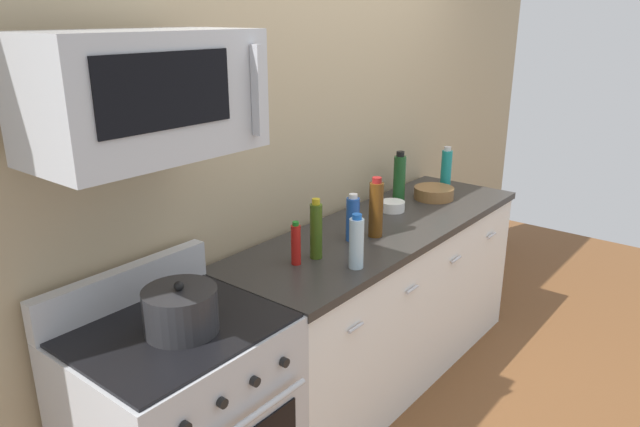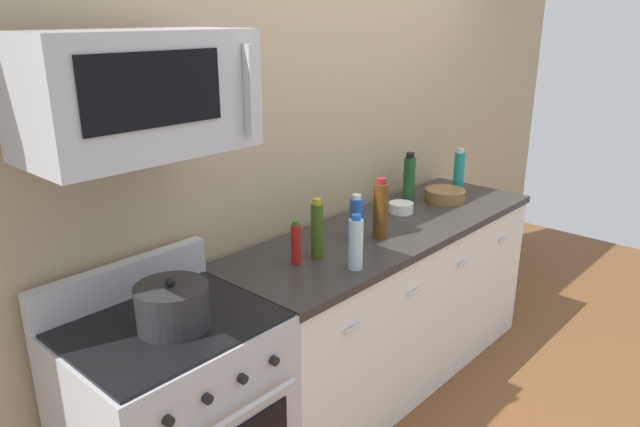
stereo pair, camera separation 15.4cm
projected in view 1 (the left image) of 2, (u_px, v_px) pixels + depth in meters
ground_plane at (379, 371)px, 3.48m from camera, size 6.18×6.18×0.00m
back_wall at (325, 136)px, 3.28m from camera, size 5.15×0.10×2.70m
counter_unit at (382, 301)px, 3.33m from camera, size 2.06×0.66×0.92m
microwave at (144, 94)px, 1.90m from camera, size 0.74×0.44×0.40m
bottle_soda_blue at (352, 218)px, 2.93m from camera, size 0.07×0.07×0.24m
bottle_soy_sauce_dark at (399, 181)px, 3.66m from camera, size 0.05×0.05×0.20m
bottle_hot_sauce_red at (296, 244)px, 2.65m from camera, size 0.04×0.04×0.20m
bottle_olive_oil at (317, 230)px, 2.70m from camera, size 0.06×0.06×0.29m
bottle_sparkling_teal at (446, 170)px, 3.74m from camera, size 0.07×0.07×0.29m
bottle_water_clear at (356, 242)px, 2.60m from camera, size 0.07×0.07×0.25m
bottle_wine_amber at (376, 209)px, 2.97m from camera, size 0.07×0.07×0.31m
bottle_wine_green at (399, 179)px, 3.48m from camera, size 0.07×0.07×0.32m
bowl_wooden_salad at (434, 192)px, 3.61m from camera, size 0.24×0.24×0.07m
bowl_white_ceramic at (392, 206)px, 3.39m from camera, size 0.14×0.14×0.06m
stockpot at (181, 310)px, 2.09m from camera, size 0.26×0.26×0.19m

